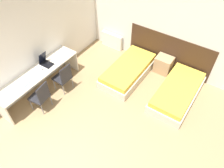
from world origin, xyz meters
The scene contains 13 objects.
wall_back centered at (0.00, 4.61, 1.35)m, with size 5.18×0.05×2.70m.
wall_left centered at (-2.12, 2.29, 1.35)m, with size 0.05×5.58×2.70m.
headboard_panel centered at (0.69, 4.57, 0.57)m, with size 2.63×0.03×1.14m.
bed_near_window centered at (-0.10, 3.55, 0.20)m, with size 0.96×1.97×0.41m.
bed_near_door centered at (1.47, 3.55, 0.20)m, with size 0.96×1.97×0.41m.
nightstand centered at (0.69, 4.33, 0.26)m, with size 0.50×0.41×0.53m.
radiator centered at (-1.34, 4.49, 0.27)m, with size 0.79×0.12×0.54m.
desk centered at (-1.79, 1.62, 0.59)m, with size 0.61×2.51×0.73m.
chair_near_laptop centered at (-1.29, 2.04, 0.50)m, with size 0.43×0.43×0.91m.
chair_near_notebook centered at (-1.29, 1.21, 0.50)m, with size 0.48×0.48×0.91m.
laptop centered at (-1.85, 1.99, 0.80)m, with size 0.36×0.26×0.35m.
open_notebook centered at (-1.78, 1.13, 0.74)m, with size 0.33×0.26×0.02m.
mug centered at (-1.75, 1.73, 0.77)m, with size 0.08×0.08×0.09m.
Camera 1 is at (2.24, -0.78, 4.66)m, focal length 35.00 mm.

